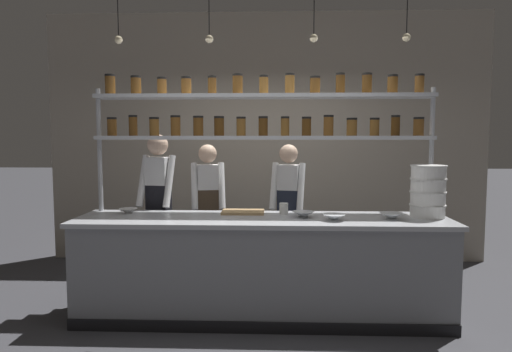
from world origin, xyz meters
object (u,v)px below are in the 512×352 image
object	(u,v)px
chef_left	(159,203)
container_stack	(428,191)
prep_bowl_center_front	(334,218)
spice_shelf_unit	(263,119)
prep_bowl_center_back	(303,215)
cutting_board	(243,212)
prep_bowl_near_left	(128,211)
chef_right	(288,207)
chef_center	(208,207)
serving_cup_front	(284,209)
prep_bowl_near_right	(392,216)

from	to	relation	value
chef_left	container_stack	world-z (taller)	chef_left
prep_bowl_center_front	container_stack	bearing A→B (deg)	12.97
prep_bowl_center_front	chef_left	bearing A→B (deg)	158.12
spice_shelf_unit	container_stack	distance (m)	1.66
spice_shelf_unit	prep_bowl_center_back	size ratio (longest dim) A/B	16.25
cutting_board	prep_bowl_near_left	size ratio (longest dim) A/B	2.30
chef_right	prep_bowl_near_left	distance (m)	1.66
chef_left	chef_center	distance (m)	0.54
cutting_board	serving_cup_front	xyz separation A→B (m)	(0.39, -0.05, 0.04)
spice_shelf_unit	prep_bowl_near_left	world-z (taller)	spice_shelf_unit
prep_bowl_near_left	prep_bowl_near_right	distance (m)	2.43
prep_bowl_center_front	spice_shelf_unit	bearing A→B (deg)	144.11
spice_shelf_unit	prep_bowl_near_right	size ratio (longest dim) A/B	15.60
spice_shelf_unit	cutting_board	world-z (taller)	spice_shelf_unit
chef_left	container_stack	distance (m)	2.63
prep_bowl_near_left	prep_bowl_center_front	world-z (taller)	prep_bowl_center_front
chef_center	prep_bowl_near_left	xyz separation A→B (m)	(-0.67, -0.64, 0.05)
chef_center	serving_cup_front	world-z (taller)	chef_center
spice_shelf_unit	chef_center	world-z (taller)	spice_shelf_unit
prep_bowl_near_left	prep_bowl_center_front	distance (m)	1.93
prep_bowl_near_left	prep_bowl_center_front	bearing A→B (deg)	-8.96
chef_right	prep_bowl_near_left	xyz separation A→B (m)	(-1.54, -0.63, 0.05)
chef_left	prep_bowl_near_right	xyz separation A→B (m)	(2.23, -0.61, -0.01)
spice_shelf_unit	chef_left	distance (m)	1.39
prep_bowl_near_left	serving_cup_front	bearing A→B (deg)	0.16
chef_right	spice_shelf_unit	bearing A→B (deg)	-107.48
container_stack	serving_cup_front	distance (m)	1.31
chef_left	chef_right	world-z (taller)	chef_left
cutting_board	prep_bowl_near_right	size ratio (longest dim) A/B	1.92
prep_bowl_center_front	prep_bowl_center_back	size ratio (longest dim) A/B	1.00
serving_cup_front	chef_center	bearing A→B (deg)	141.72
cutting_board	prep_bowl_near_left	bearing A→B (deg)	-177.19
chef_right	cutting_board	distance (m)	0.73
chef_center	container_stack	size ratio (longest dim) A/B	3.31
prep_bowl_near_right	chef_left	bearing A→B (deg)	164.76
prep_bowl_near_left	spice_shelf_unit	bearing A→B (deg)	7.07
chef_center	cutting_board	distance (m)	0.72
spice_shelf_unit	chef_left	world-z (taller)	spice_shelf_unit
spice_shelf_unit	chef_center	size ratio (longest dim) A/B	2.07
chef_left	prep_bowl_near_left	size ratio (longest dim) A/B	9.60
chef_right	serving_cup_front	size ratio (longest dim) A/B	14.69
chef_left	prep_bowl_near_right	bearing A→B (deg)	-5.07
chef_right	container_stack	world-z (taller)	chef_right
prep_bowl_center_back	prep_bowl_center_front	bearing A→B (deg)	-29.31
prep_bowl_center_front	prep_bowl_center_back	xyz separation A→B (m)	(-0.26, 0.14, -0.00)
prep_bowl_center_front	prep_bowl_center_back	bearing A→B (deg)	150.69
prep_bowl_near_left	serving_cup_front	size ratio (longest dim) A/B	1.63
spice_shelf_unit	chef_right	world-z (taller)	spice_shelf_unit
container_stack	cutting_board	world-z (taller)	container_stack
chef_left	prep_bowl_center_back	bearing A→B (deg)	-10.31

